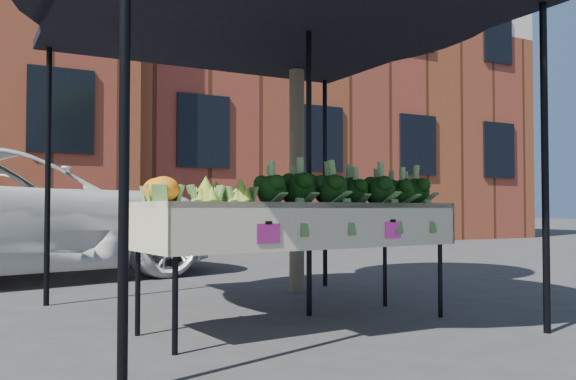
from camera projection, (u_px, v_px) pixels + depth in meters
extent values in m
plane|color=#2F2F32|center=(284.00, 326.00, 4.41)|extent=(90.00, 90.00, 0.00)
cube|color=beige|center=(301.00, 264.00, 4.43)|extent=(2.46, 1.01, 0.90)
cube|color=#F22D8C|center=(260.00, 233.00, 3.84)|extent=(0.17, 0.01, 0.12)
cube|color=#F92FAA|center=(394.00, 230.00, 4.34)|extent=(0.17, 0.01, 0.12)
ellipsoid|color=black|center=(343.00, 184.00, 4.66)|extent=(1.62, 0.59, 0.29)
ellipsoid|color=#A7B637|center=(217.00, 186.00, 4.12)|extent=(0.45, 0.49, 0.22)
ellipsoid|color=orange|center=(161.00, 187.00, 4.02)|extent=(0.25, 0.45, 0.20)
cube|color=brown|center=(295.00, 100.00, 18.86)|extent=(12.00, 8.00, 8.50)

